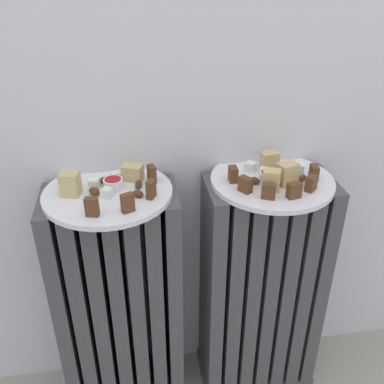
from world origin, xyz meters
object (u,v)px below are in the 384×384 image
radiator_right (261,291)px  plate_right (272,181)px  jam_bowl_right (269,176)px  fork (284,180)px  plate_left (108,193)px  radiator_left (120,306)px  jam_bowl_left (113,183)px

radiator_right → plate_right: 0.34m
jam_bowl_right → fork: bearing=-10.6°
plate_left → jam_bowl_right: 0.36m
radiator_left → jam_bowl_right: jam_bowl_right is taller
jam_bowl_left → plate_left: bearing=-156.7°
jam_bowl_left → fork: bearing=-3.2°
plate_right → radiator_right: bearing=-135.0°
fork → plate_left: bearing=177.8°
jam_bowl_right → radiator_left: bearing=178.6°
radiator_left → jam_bowl_left: jam_bowl_left is taller
radiator_right → fork: 0.34m
radiator_right → fork: size_ratio=6.11×
radiator_left → jam_bowl_left: size_ratio=14.92×
plate_left → jam_bowl_right: bearing=-1.4°
jam_bowl_right → plate_right: bearing=39.2°
plate_left → plate_right: bearing=0.0°
jam_bowl_right → fork: jam_bowl_right is taller
radiator_left → fork: bearing=-2.2°
radiator_left → fork: (0.40, -0.02, 0.34)m
plate_right → fork: (0.02, -0.02, 0.01)m
jam_bowl_left → plate_right: bearing=-0.9°
radiator_left → jam_bowl_right: 0.51m
plate_left → radiator_left: bearing=-45.0°
jam_bowl_right → plate_left: bearing=178.6°
radiator_left → plate_left: size_ratio=2.28×
plate_left → jam_bowl_right: size_ratio=6.40×
plate_left → jam_bowl_right: (0.36, -0.01, 0.02)m
plate_left → plate_right: same height
radiator_right → jam_bowl_left: bearing=179.1°
plate_right → fork: 0.03m
radiator_right → plate_right: size_ratio=2.28×
plate_left → fork: size_ratio=2.68×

